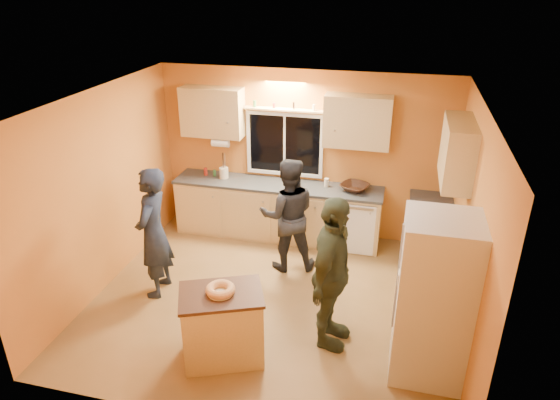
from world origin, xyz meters
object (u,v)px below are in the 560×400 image
(refrigerator, at_px, (434,299))
(person_left, at_px, (153,233))
(person_center, at_px, (288,215))
(island, at_px, (223,325))
(person_right, at_px, (332,274))

(refrigerator, distance_m, person_left, 3.45)
(refrigerator, height_order, person_center, refrigerator)
(island, height_order, person_center, person_center)
(refrigerator, distance_m, person_center, 2.50)
(person_center, distance_m, person_right, 1.67)
(island, bearing_deg, refrigerator, -14.08)
(refrigerator, bearing_deg, person_center, 138.61)
(person_center, bearing_deg, island, 65.34)
(person_right, bearing_deg, person_center, 36.68)
(island, height_order, person_left, person_left)
(person_center, bearing_deg, person_left, 16.38)
(refrigerator, xyz_separation_m, person_center, (-1.87, 1.65, -0.08))
(island, xyz_separation_m, person_left, (-1.25, 0.97, 0.44))
(person_left, relative_size, person_right, 0.96)
(island, distance_m, person_right, 1.29)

